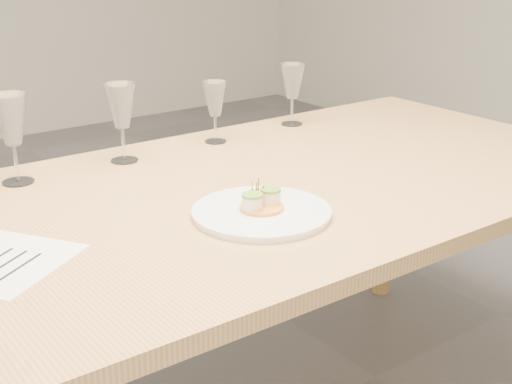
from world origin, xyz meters
TOP-DOWN VIEW (x-y plane):
  - dining_table at (0.00, 0.00)m, footprint 2.40×1.00m
  - dinner_plate at (0.08, -0.17)m, footprint 0.31×0.31m
  - wine_glass_1 at (-0.27, 0.36)m, footprint 0.09×0.09m
  - wine_glass_2 at (0.02, 0.36)m, footprint 0.08×0.08m
  - wine_glass_3 at (0.32, 0.37)m, footprint 0.07×0.07m
  - wine_glass_4 at (0.63, 0.40)m, footprint 0.08×0.08m

SIDE VIEW (x-z plane):
  - dining_table at x=0.00m, z-range 0.31..1.06m
  - dinner_plate at x=0.08m, z-range 0.72..0.80m
  - wine_glass_3 at x=0.32m, z-range 0.79..0.97m
  - wine_glass_4 at x=0.63m, z-range 0.79..0.98m
  - wine_glass_2 at x=0.02m, z-range 0.79..1.00m
  - wine_glass_1 at x=-0.27m, z-range 0.79..1.02m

